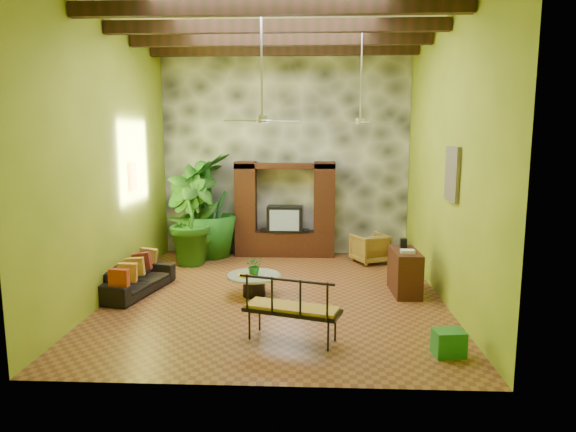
{
  "coord_description": "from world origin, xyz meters",
  "views": [
    {
      "loc": [
        0.65,
        -9.16,
        2.95
      ],
      "look_at": [
        0.21,
        0.2,
        1.45
      ],
      "focal_mm": 32.0,
      "sensor_mm": 36.0,
      "label": 1
    }
  ],
  "objects_px": {
    "wicker_armchair": "(370,248)",
    "side_console": "(405,272)",
    "ceiling_fan_back": "(361,111)",
    "iron_bench": "(292,306)",
    "tall_plant_b": "(187,220)",
    "ceiling_fan_front": "(262,107)",
    "entertainment_center": "(285,217)",
    "tall_plant_a": "(195,214)",
    "coffee_table": "(254,282)",
    "green_bin": "(449,343)",
    "sofa": "(135,279)",
    "tall_plant_c": "(209,205)"
  },
  "relations": [
    {
      "from": "green_bin",
      "to": "wicker_armchair",
      "type": "bearing_deg",
      "value": 95.6
    },
    {
      "from": "ceiling_fan_back",
      "to": "wicker_armchair",
      "type": "height_order",
      "value": "ceiling_fan_back"
    },
    {
      "from": "tall_plant_c",
      "to": "entertainment_center",
      "type": "bearing_deg",
      "value": 5.35
    },
    {
      "from": "entertainment_center",
      "to": "ceiling_fan_back",
      "type": "distance_m",
      "value": 3.5
    },
    {
      "from": "sofa",
      "to": "iron_bench",
      "type": "bearing_deg",
      "value": -113.66
    },
    {
      "from": "entertainment_center",
      "to": "tall_plant_b",
      "type": "height_order",
      "value": "entertainment_center"
    },
    {
      "from": "ceiling_fan_back",
      "to": "tall_plant_c",
      "type": "relative_size",
      "value": 0.74
    },
    {
      "from": "wicker_armchair",
      "to": "tall_plant_a",
      "type": "bearing_deg",
      "value": -24.33
    },
    {
      "from": "ceiling_fan_back",
      "to": "green_bin",
      "type": "height_order",
      "value": "ceiling_fan_back"
    },
    {
      "from": "tall_plant_a",
      "to": "green_bin",
      "type": "distance_m",
      "value": 6.82
    },
    {
      "from": "sofa",
      "to": "side_console",
      "type": "distance_m",
      "value": 5.05
    },
    {
      "from": "coffee_table",
      "to": "iron_bench",
      "type": "distance_m",
      "value": 2.27
    },
    {
      "from": "entertainment_center",
      "to": "iron_bench",
      "type": "bearing_deg",
      "value": -85.91
    },
    {
      "from": "iron_bench",
      "to": "side_console",
      "type": "bearing_deg",
      "value": 67.41
    },
    {
      "from": "side_console",
      "to": "ceiling_fan_back",
      "type": "bearing_deg",
      "value": 126.43
    },
    {
      "from": "tall_plant_b",
      "to": "tall_plant_c",
      "type": "relative_size",
      "value": 0.82
    },
    {
      "from": "ceiling_fan_front",
      "to": "side_console",
      "type": "distance_m",
      "value": 4.01
    },
    {
      "from": "sofa",
      "to": "tall_plant_b",
      "type": "xyz_separation_m",
      "value": [
        0.47,
        2.22,
        0.76
      ]
    },
    {
      "from": "ceiling_fan_back",
      "to": "iron_bench",
      "type": "relative_size",
      "value": 1.27
    },
    {
      "from": "ceiling_fan_back",
      "to": "tall_plant_a",
      "type": "height_order",
      "value": "ceiling_fan_back"
    },
    {
      "from": "entertainment_center",
      "to": "tall_plant_a",
      "type": "height_order",
      "value": "entertainment_center"
    },
    {
      "from": "tall_plant_a",
      "to": "green_bin",
      "type": "bearing_deg",
      "value": -47.66
    },
    {
      "from": "side_console",
      "to": "ceiling_fan_front",
      "type": "bearing_deg",
      "value": -169.09
    },
    {
      "from": "sofa",
      "to": "ceiling_fan_front",
      "type": "bearing_deg",
      "value": -87.2
    },
    {
      "from": "coffee_table",
      "to": "iron_bench",
      "type": "bearing_deg",
      "value": -69.65
    },
    {
      "from": "ceiling_fan_front",
      "to": "tall_plant_b",
      "type": "xyz_separation_m",
      "value": [
        -1.98,
        2.63,
        -2.38
      ]
    },
    {
      "from": "tall_plant_b",
      "to": "coffee_table",
      "type": "height_order",
      "value": "tall_plant_b"
    },
    {
      "from": "tall_plant_a",
      "to": "tall_plant_b",
      "type": "height_order",
      "value": "tall_plant_a"
    },
    {
      "from": "entertainment_center",
      "to": "green_bin",
      "type": "xyz_separation_m",
      "value": [
        2.51,
        -5.67,
        -0.79
      ]
    },
    {
      "from": "tall_plant_a",
      "to": "green_bin",
      "type": "relative_size",
      "value": 5.63
    },
    {
      "from": "ceiling_fan_front",
      "to": "tall_plant_c",
      "type": "relative_size",
      "value": 0.74
    },
    {
      "from": "sofa",
      "to": "green_bin",
      "type": "bearing_deg",
      "value": -103.98
    },
    {
      "from": "coffee_table",
      "to": "green_bin",
      "type": "distance_m",
      "value": 3.81
    },
    {
      "from": "tall_plant_b",
      "to": "side_console",
      "type": "height_order",
      "value": "tall_plant_b"
    },
    {
      "from": "tall_plant_b",
      "to": "side_console",
      "type": "relative_size",
      "value": 2.0
    },
    {
      "from": "ceiling_fan_front",
      "to": "entertainment_center",
      "type": "bearing_deg",
      "value": 86.76
    },
    {
      "from": "tall_plant_a",
      "to": "tall_plant_c",
      "type": "relative_size",
      "value": 0.9
    },
    {
      "from": "wicker_armchair",
      "to": "side_console",
      "type": "relative_size",
      "value": 0.73
    },
    {
      "from": "ceiling_fan_back",
      "to": "wicker_armchair",
      "type": "xyz_separation_m",
      "value": [
        0.41,
        1.32,
        -3.06
      ]
    },
    {
      "from": "tall_plant_b",
      "to": "ceiling_fan_back",
      "type": "bearing_deg",
      "value": -15.19
    },
    {
      "from": "ceiling_fan_back",
      "to": "green_bin",
      "type": "relative_size",
      "value": 4.62
    },
    {
      "from": "iron_bench",
      "to": "side_console",
      "type": "relative_size",
      "value": 1.43
    },
    {
      "from": "ceiling_fan_front",
      "to": "side_console",
      "type": "bearing_deg",
      "value": 13.12
    },
    {
      "from": "tall_plant_b",
      "to": "side_console",
      "type": "distance_m",
      "value": 5.04
    },
    {
      "from": "entertainment_center",
      "to": "tall_plant_a",
      "type": "relative_size",
      "value": 1.06
    },
    {
      "from": "side_console",
      "to": "green_bin",
      "type": "bearing_deg",
      "value": -89.89
    },
    {
      "from": "wicker_armchair",
      "to": "tall_plant_b",
      "type": "distance_m",
      "value": 4.26
    },
    {
      "from": "ceiling_fan_front",
      "to": "tall_plant_c",
      "type": "bearing_deg",
      "value": 115.87
    },
    {
      "from": "tall_plant_a",
      "to": "coffee_table",
      "type": "height_order",
      "value": "tall_plant_a"
    },
    {
      "from": "iron_bench",
      "to": "green_bin",
      "type": "relative_size",
      "value": 3.64
    }
  ]
}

